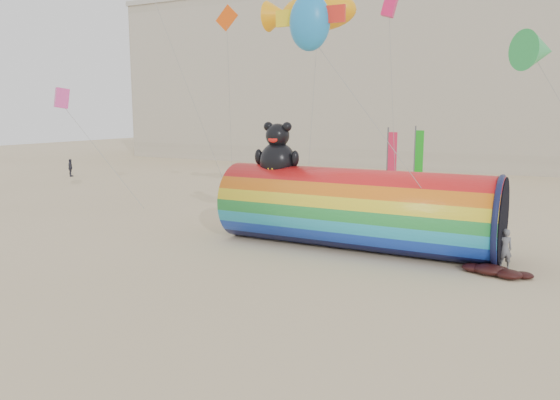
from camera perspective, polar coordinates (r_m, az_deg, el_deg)
The scene contains 7 objects.
ground at distance 23.05m, azimuth -2.86°, elevation -6.34°, with size 160.00×160.00×0.00m, color #CCB58C.
hotel_building at distance 69.21m, azimuth 8.27°, elevation 12.59°, with size 60.40×15.40×20.60m.
windsock_assembly at distance 24.87m, azimuth 7.79°, elevation -0.72°, with size 12.55×3.82×5.78m.
kite_handler at distance 23.37m, azimuth 22.42°, elevation -4.75°, with size 0.60×0.39×1.63m, color slate.
fabric_bundle at distance 22.54m, azimuth 21.56°, elevation -6.90°, with size 2.62×1.35×0.41m.
festival_banners at distance 37.26m, azimuth 8.22°, elevation 3.70°, with size 9.90×4.08×5.20m.
flying_kites at distance 27.64m, azimuth 4.26°, elevation 18.64°, with size 27.34×13.45×7.40m.
Camera 1 is at (11.37, -19.07, 6.20)m, focal length 35.00 mm.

